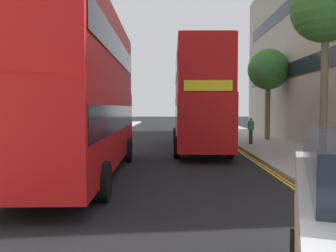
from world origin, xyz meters
TOP-DOWN VIEW (x-y plane):
  - sidewalk_right at (6.50, 16.00)m, footprint 4.00×80.00m
  - sidewalk_left at (-6.50, 16.00)m, footprint 4.00×80.00m
  - kerb_line_outer at (4.40, 14.00)m, footprint 0.10×56.00m
  - kerb_line_inner at (4.24, 14.00)m, footprint 0.10×56.00m
  - double_decker_bus_away at (-2.47, 11.77)m, footprint 3.06×10.88m
  - double_decker_bus_oncoming at (2.07, 19.55)m, footprint 2.84×10.82m
  - pedestrian_far at (5.43, 21.38)m, footprint 0.34×0.22m
  - street_tree_near at (6.85, 14.23)m, footprint 2.84×2.84m
  - street_tree_mid at (7.29, 24.61)m, footprint 2.83×2.83m

SIDE VIEW (x-z plane):
  - kerb_line_outer at x=4.40m, z-range 0.00..0.01m
  - kerb_line_inner at x=4.24m, z-range 0.00..0.01m
  - sidewalk_right at x=6.50m, z-range 0.00..0.14m
  - sidewalk_left at x=-6.50m, z-range 0.00..0.14m
  - pedestrian_far at x=5.43m, z-range 0.18..1.80m
  - double_decker_bus_away at x=-2.47m, z-range 0.21..5.85m
  - double_decker_bus_oncoming at x=2.07m, z-range 0.21..5.85m
  - street_tree_mid at x=7.29m, z-range 1.82..8.14m
  - street_tree_near at x=6.85m, z-range 2.52..10.26m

